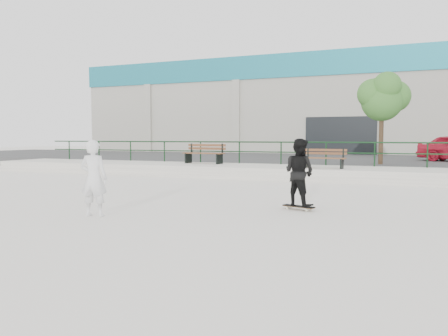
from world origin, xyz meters
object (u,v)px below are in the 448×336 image
at_px(standing_skater, 299,172).
at_px(skateboard, 299,207).
at_px(bench_left, 204,154).
at_px(seated_skater, 94,178).
at_px(tree, 383,96).
at_px(bench_right, 324,158).

bearing_deg(standing_skater, skateboard, 23.87).
height_order(bench_left, seated_skater, seated_skater).
height_order(standing_skater, seated_skater, standing_skater).
distance_m(skateboard, seated_skater, 4.74).
height_order(tree, standing_skater, tree).
height_order(skateboard, seated_skater, seated_skater).
xyz_separation_m(standing_skater, seated_skater, (-3.95, -2.50, -0.06)).
bearing_deg(tree, standing_skater, -97.65).
bearing_deg(skateboard, bench_left, 143.91).
xyz_separation_m(bench_right, tree, (2.00, 3.58, 2.68)).
height_order(bench_right, seated_skater, seated_skater).
height_order(tree, seated_skater, tree).
relative_size(bench_right, skateboard, 2.14).
bearing_deg(bench_left, seated_skater, -72.08).
height_order(skateboard, standing_skater, standing_skater).
height_order(tree, skateboard, tree).
xyz_separation_m(tree, skateboard, (-1.45, -10.81, -3.49)).
distance_m(bench_right, standing_skater, 7.26).
relative_size(tree, skateboard, 5.08).
relative_size(standing_skater, seated_skater, 0.96).
distance_m(tree, skateboard, 11.45).
relative_size(bench_left, skateboard, 2.56).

